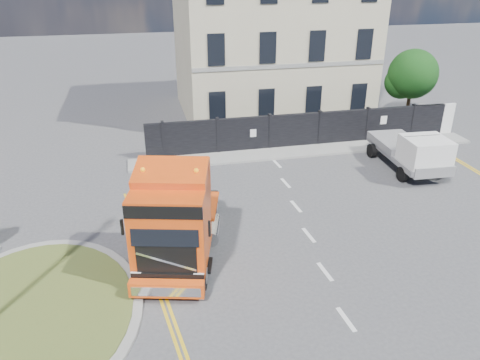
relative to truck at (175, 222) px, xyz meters
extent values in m
plane|color=#424244|center=(2.31, 1.15, -1.70)|extent=(120.00, 120.00, 0.00)
cylinder|color=gray|center=(-4.69, -1.85, -1.64)|extent=(6.80, 6.80, 0.12)
cylinder|color=#3D5020|center=(-4.69, -1.85, -1.56)|extent=(6.20, 6.20, 0.05)
cube|color=black|center=(8.31, 10.15, -0.70)|extent=(18.00, 0.25, 2.00)
cube|color=silver|center=(16.81, 10.15, -0.70)|extent=(2.60, 0.12, 2.00)
cube|color=#BAB594|center=(8.31, 17.65, 3.80)|extent=(12.00, 10.00, 11.00)
cylinder|color=#382619|center=(16.81, 13.15, -0.50)|extent=(0.24, 0.24, 2.40)
sphere|color=black|center=(16.81, 13.15, 1.50)|extent=(3.20, 3.20, 3.20)
sphere|color=black|center=(16.31, 13.55, 0.90)|extent=(2.20, 2.20, 2.20)
cube|color=gray|center=(8.31, 9.25, -1.64)|extent=(20.00, 1.60, 0.12)
cube|color=black|center=(0.27, 1.03, -0.99)|extent=(3.76, 6.38, 0.43)
cube|color=#DD470F|center=(-0.15, -0.58, 0.34)|extent=(2.92, 2.99, 2.66)
cube|color=#DD470F|center=(0.10, 0.39, 1.43)|extent=(2.52, 1.42, 1.33)
cube|color=black|center=(-0.46, -1.76, 0.72)|extent=(2.04, 0.58, 1.00)
cube|color=#DD470F|center=(-0.53, -2.05, -1.18)|extent=(2.38, 0.92, 0.52)
cylinder|color=black|center=(-1.34, -1.06, -1.21)|extent=(0.54, 1.03, 0.99)
cylinder|color=gray|center=(-1.34, -1.06, -1.21)|extent=(0.47, 0.61, 0.54)
cylinder|color=black|center=(0.65, -1.57, -1.21)|extent=(0.54, 1.03, 0.99)
cylinder|color=gray|center=(0.65, -1.57, -1.21)|extent=(0.47, 0.61, 0.54)
cylinder|color=black|center=(-0.49, 2.21, -1.21)|extent=(0.54, 1.03, 0.99)
cylinder|color=gray|center=(-0.49, 2.21, -1.21)|extent=(0.47, 0.61, 0.54)
cylinder|color=black|center=(1.50, 1.69, -1.21)|extent=(0.54, 1.03, 0.99)
cylinder|color=gray|center=(1.50, 1.69, -1.21)|extent=(0.47, 0.61, 0.54)
cylinder|color=black|center=(-0.20, 3.31, -1.21)|extent=(0.54, 1.03, 0.99)
cylinder|color=gray|center=(-0.20, 3.31, -1.21)|extent=(0.47, 0.61, 0.54)
cylinder|color=black|center=(1.78, 2.80, -1.21)|extent=(0.54, 1.03, 0.99)
cylinder|color=gray|center=(1.78, 2.80, -1.21)|extent=(0.47, 0.61, 0.54)
cube|color=slate|center=(12.51, 6.11, -0.95)|extent=(2.34, 5.27, 0.27)
cube|color=silver|center=(12.51, 4.50, -0.25)|extent=(2.15, 2.05, 1.40)
cylinder|color=black|center=(11.49, 4.50, -1.33)|extent=(0.27, 0.75, 0.75)
cylinder|color=black|center=(13.54, 4.50, -1.33)|extent=(0.27, 0.75, 0.75)
cylinder|color=black|center=(11.49, 7.73, -1.33)|extent=(0.27, 0.75, 0.75)
cylinder|color=black|center=(13.54, 7.73, -1.33)|extent=(0.27, 0.75, 0.75)
camera|label=1|loc=(-0.89, -14.11, 8.14)|focal=35.00mm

